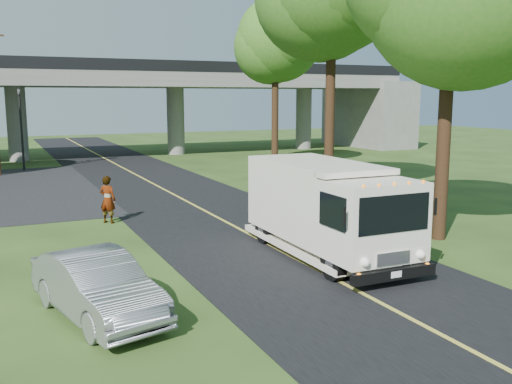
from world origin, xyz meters
TOP-DOWN VIEW (x-y plane):
  - ground at (0.00, 0.00)m, footprint 120.00×120.00m
  - road at (0.00, 10.00)m, footprint 7.00×90.00m
  - lane_line at (0.00, 10.00)m, footprint 0.12×90.00m
  - overpass at (0.00, 32.00)m, footprint 54.00×10.00m
  - traffic_signal at (-6.00, 26.00)m, footprint 0.18×0.22m
  - tree_right_far at (9.21, 19.84)m, footprint 5.77×5.67m
  - step_van at (0.97, 0.81)m, footprint 2.49×6.63m
  - silver_sedan at (-6.00, -1.16)m, footprint 2.45×4.45m
  - pedestrian at (-4.03, 8.13)m, footprint 0.76×0.76m

SIDE VIEW (x-z plane):
  - ground at x=0.00m, z-range 0.00..0.00m
  - road at x=0.00m, z-range 0.00..0.02m
  - lane_line at x=0.00m, z-range 0.03..0.03m
  - silver_sedan at x=-6.00m, z-range 0.00..1.39m
  - pedestrian at x=-4.03m, z-range 0.00..1.79m
  - step_van at x=0.97m, z-range 0.12..2.89m
  - traffic_signal at x=-6.00m, z-range 0.60..5.80m
  - overpass at x=0.00m, z-range 0.91..8.21m
  - tree_right_far at x=9.21m, z-range 2.81..13.80m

